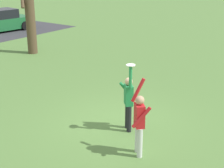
{
  "coord_description": "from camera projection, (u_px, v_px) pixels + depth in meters",
  "views": [
    {
      "loc": [
        -8.01,
        -5.6,
        4.76
      ],
      "look_at": [
        -0.67,
        -0.29,
        1.56
      ],
      "focal_mm": 55.19,
      "sensor_mm": 36.0,
      "label": 1
    }
  ],
  "objects": [
    {
      "name": "person_defender",
      "position": [
        139.0,
        120.0,
        8.73
      ],
      "size": [
        0.65,
        0.66,
        2.05
      ],
      "rotation": [
        0.0,
        0.0,
        0.77
      ],
      "color": "silver",
      "rests_on": "ground_plane"
    },
    {
      "name": "frisbee_disc",
      "position": [
        131.0,
        65.0,
        9.49
      ],
      "size": [
        0.26,
        0.26,
        0.02
      ],
      "primitive_type": "cylinder",
      "color": "white",
      "rests_on": "person_catcher"
    },
    {
      "name": "person_catcher",
      "position": [
        129.0,
        99.0,
        10.07
      ],
      "size": [
        0.55,
        0.56,
        2.08
      ],
      "rotation": [
        0.0,
        0.0,
        -2.37
      ],
      "color": "black",
      "rests_on": "ground_plane"
    },
    {
      "name": "bare_tree_tall",
      "position": [
        29.0,
        4.0,
        18.29
      ],
      "size": [
        1.35,
        1.26,
        5.74
      ],
      "color": "brown",
      "rests_on": "ground_plane"
    },
    {
      "name": "ground_plane",
      "position": [
        117.0,
        123.0,
        10.8
      ],
      "size": [
        120.0,
        120.0,
        0.0
      ],
      "primitive_type": "plane",
      "color": "#567F3D"
    },
    {
      "name": "parked_car_green",
      "position": [
        3.0,
        21.0,
        25.18
      ],
      "size": [
        4.3,
        2.45,
        1.59
      ],
      "rotation": [
        0.0,
        0.0,
        -0.13
      ],
      "color": "#1E6633",
      "rests_on": "ground_plane"
    }
  ]
}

